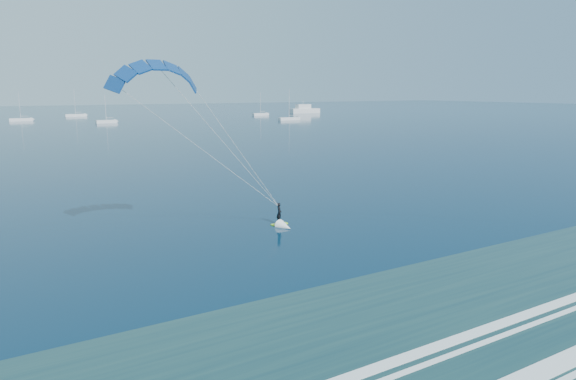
{
  "coord_description": "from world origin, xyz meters",
  "views": [
    {
      "loc": [
        -17.34,
        -6.55,
        12.35
      ],
      "look_at": [
        2.71,
        26.83,
        4.74
      ],
      "focal_mm": 32.0,
      "sensor_mm": 36.0,
      "label": 1
    }
  ],
  "objects_px": {
    "sailboat_2": "(21,120)",
    "kitesurfer_rig": "(221,141)",
    "sailboat_6": "(289,119)",
    "sailboat_5": "(260,114)",
    "motor_yacht": "(304,110)",
    "sailboat_3": "(106,121)",
    "sailboat_4": "(76,115)"
  },
  "relations": [
    {
      "from": "sailboat_4",
      "to": "sailboat_6",
      "type": "xyz_separation_m",
      "value": [
        71.02,
        -77.19,
        -0.0
      ]
    },
    {
      "from": "sailboat_3",
      "to": "sailboat_5",
      "type": "xyz_separation_m",
      "value": [
        77.64,
        22.24,
        0.0
      ]
    },
    {
      "from": "sailboat_3",
      "to": "sailboat_6",
      "type": "bearing_deg",
      "value": -15.27
    },
    {
      "from": "kitesurfer_rig",
      "to": "sailboat_4",
      "type": "distance_m",
      "value": 223.19
    },
    {
      "from": "sailboat_3",
      "to": "sailboat_4",
      "type": "bearing_deg",
      "value": 91.72
    },
    {
      "from": "motor_yacht",
      "to": "sailboat_3",
      "type": "xyz_separation_m",
      "value": [
        -110.31,
        -33.28,
        -1.19
      ]
    },
    {
      "from": "sailboat_4",
      "to": "sailboat_5",
      "type": "relative_size",
      "value": 1.13
    },
    {
      "from": "sailboat_3",
      "to": "sailboat_6",
      "type": "xyz_separation_m",
      "value": [
        69.26,
        -18.91,
        0.01
      ]
    },
    {
      "from": "motor_yacht",
      "to": "sailboat_6",
      "type": "relative_size",
      "value": 1.34
    },
    {
      "from": "sailboat_4",
      "to": "sailboat_3",
      "type": "bearing_deg",
      "value": -88.28
    },
    {
      "from": "sailboat_6",
      "to": "sailboat_5",
      "type": "bearing_deg",
      "value": 78.5
    },
    {
      "from": "sailboat_5",
      "to": "sailboat_4",
      "type": "bearing_deg",
      "value": 155.59
    },
    {
      "from": "sailboat_3",
      "to": "sailboat_6",
      "type": "height_order",
      "value": "sailboat_6"
    },
    {
      "from": "sailboat_5",
      "to": "sailboat_6",
      "type": "distance_m",
      "value": 42.0
    },
    {
      "from": "motor_yacht",
      "to": "sailboat_2",
      "type": "relative_size",
      "value": 1.48
    },
    {
      "from": "kitesurfer_rig",
      "to": "motor_yacht",
      "type": "bearing_deg",
      "value": 55.59
    },
    {
      "from": "sailboat_3",
      "to": "kitesurfer_rig",
      "type": "bearing_deg",
      "value": -98.53
    },
    {
      "from": "sailboat_2",
      "to": "sailboat_3",
      "type": "height_order",
      "value": "sailboat_2"
    },
    {
      "from": "motor_yacht",
      "to": "sailboat_6",
      "type": "xyz_separation_m",
      "value": [
        -41.04,
        -52.19,
        -1.17
      ]
    },
    {
      "from": "sailboat_3",
      "to": "sailboat_2",
      "type": "bearing_deg",
      "value": 131.19
    },
    {
      "from": "sailboat_3",
      "to": "sailboat_4",
      "type": "xyz_separation_m",
      "value": [
        -1.75,
        58.28,
        0.01
      ]
    },
    {
      "from": "kitesurfer_rig",
      "to": "sailboat_5",
      "type": "height_order",
      "value": "kitesurfer_rig"
    },
    {
      "from": "motor_yacht",
      "to": "sailboat_6",
      "type": "height_order",
      "value": "sailboat_6"
    },
    {
      "from": "sailboat_2",
      "to": "sailboat_4",
      "type": "bearing_deg",
      "value": 47.99
    },
    {
      "from": "sailboat_4",
      "to": "sailboat_5",
      "type": "bearing_deg",
      "value": -24.41
    },
    {
      "from": "kitesurfer_rig",
      "to": "sailboat_5",
      "type": "xyz_separation_m",
      "value": [
        102.19,
        185.85,
        -7.58
      ]
    },
    {
      "from": "kitesurfer_rig",
      "to": "sailboat_2",
      "type": "distance_m",
      "value": 194.32
    },
    {
      "from": "kitesurfer_rig",
      "to": "sailboat_2",
      "type": "xyz_separation_m",
      "value": [
        -2.18,
        194.15,
        -7.58
      ]
    },
    {
      "from": "sailboat_2",
      "to": "kitesurfer_rig",
      "type": "bearing_deg",
      "value": -89.36
    },
    {
      "from": "sailboat_2",
      "to": "sailboat_3",
      "type": "relative_size",
      "value": 1.09
    },
    {
      "from": "sailboat_3",
      "to": "sailboat_4",
      "type": "relative_size",
      "value": 0.83
    },
    {
      "from": "kitesurfer_rig",
      "to": "sailboat_4",
      "type": "xyz_separation_m",
      "value": [
        22.8,
        221.89,
        -7.57
      ]
    }
  ]
}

